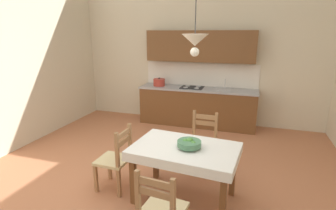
% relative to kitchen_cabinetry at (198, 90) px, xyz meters
% --- Properties ---
extents(ground_plane, '(6.42, 7.04, 0.10)m').
position_rel_kitchen_cabinetry_xyz_m(ground_plane, '(-0.06, -2.95, -0.91)').
color(ground_plane, '#B7704C').
extents(wall_back, '(6.42, 0.12, 4.08)m').
position_rel_kitchen_cabinetry_xyz_m(wall_back, '(-0.06, 0.33, 1.18)').
color(wall_back, beige).
rests_on(wall_back, ground_plane).
extents(kitchen_cabinetry, '(2.74, 0.63, 2.20)m').
position_rel_kitchen_cabinetry_xyz_m(kitchen_cabinetry, '(0.00, 0.00, 0.00)').
color(kitchen_cabinetry, brown).
rests_on(kitchen_cabinetry, ground_plane).
extents(dining_table, '(1.40, 0.98, 0.75)m').
position_rel_kitchen_cabinetry_xyz_m(dining_table, '(0.44, -2.99, -0.24)').
color(dining_table, brown).
rests_on(dining_table, ground_plane).
extents(dining_chair_kitchen_side, '(0.43, 0.43, 0.93)m').
position_rel_kitchen_cabinetry_xyz_m(dining_chair_kitchen_side, '(0.52, -2.12, -0.41)').
color(dining_chair_kitchen_side, '#D1BC89').
rests_on(dining_chair_kitchen_side, ground_plane).
extents(dining_chair_tv_side, '(0.43, 0.43, 0.93)m').
position_rel_kitchen_cabinetry_xyz_m(dining_chair_tv_side, '(-0.54, -3.04, -0.41)').
color(dining_chair_tv_side, '#D1BC89').
rests_on(dining_chair_tv_side, ground_plane).
extents(fruit_bowl, '(0.30, 0.30, 0.12)m').
position_rel_kitchen_cabinetry_xyz_m(fruit_bowl, '(0.50, -3.01, -0.04)').
color(fruit_bowl, '#4C7F5B').
rests_on(fruit_bowl, dining_table).
extents(pendant_lamp, '(0.32, 0.32, 0.80)m').
position_rel_kitchen_cabinetry_xyz_m(pendant_lamp, '(0.50, -2.85, 1.20)').
color(pendant_lamp, black).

